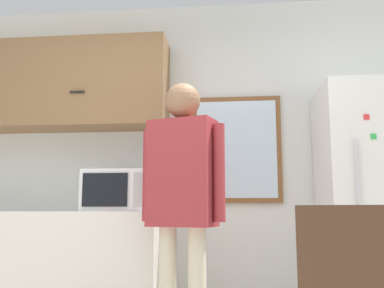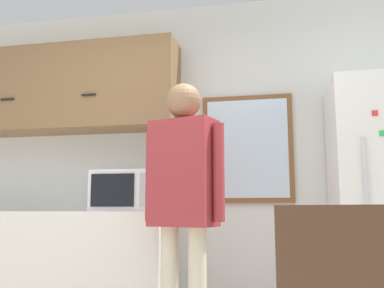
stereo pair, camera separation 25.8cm
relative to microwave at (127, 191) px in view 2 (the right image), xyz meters
The scene contains 6 objects.
back_wall 0.68m from the microwave, 48.91° to the left, with size 6.00×0.06×2.70m.
counter 0.96m from the microwave, behind, with size 2.12×0.65×0.90m.
upper_cabinets 1.19m from the microwave, 161.24° to the left, with size 2.12×0.38×0.74m.
microwave is the anchor object (origin of this frame).
person 0.71m from the microwave, 40.26° to the right, with size 0.54×0.33×1.72m.
window 1.04m from the microwave, 25.23° to the left, with size 0.74×0.05×0.89m.
Camera 2 is at (0.72, -1.42, 0.91)m, focal length 40.00 mm.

